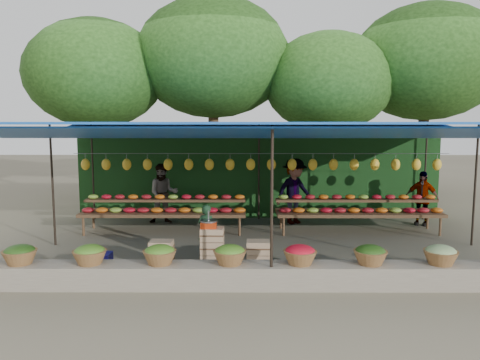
{
  "coord_description": "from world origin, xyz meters",
  "views": [
    {
      "loc": [
        -0.5,
        -10.51,
        2.82
      ],
      "look_at": [
        -0.54,
        0.2,
        1.49
      ],
      "focal_mm": 35.0,
      "sensor_mm": 36.0,
      "label": 1
    }
  ],
  "objects_px": {
    "vendor_seated": "(207,231)",
    "blue_crate_back": "(98,261)",
    "blue_crate_front": "(71,272)",
    "weighing_scale": "(209,224)",
    "crate_counter": "(211,251)"
  },
  "relations": [
    {
      "from": "vendor_seated",
      "to": "blue_crate_back",
      "type": "relative_size",
      "value": 2.16
    },
    {
      "from": "blue_crate_front",
      "to": "weighing_scale",
      "type": "bearing_deg",
      "value": 20.0
    },
    {
      "from": "weighing_scale",
      "to": "blue_crate_back",
      "type": "xyz_separation_m",
      "value": [
        -2.13,
        -0.2,
        -0.7
      ]
    },
    {
      "from": "vendor_seated",
      "to": "blue_crate_front",
      "type": "height_order",
      "value": "vendor_seated"
    },
    {
      "from": "vendor_seated",
      "to": "blue_crate_back",
      "type": "height_order",
      "value": "vendor_seated"
    },
    {
      "from": "blue_crate_front",
      "to": "blue_crate_back",
      "type": "height_order",
      "value": "blue_crate_back"
    },
    {
      "from": "crate_counter",
      "to": "blue_crate_back",
      "type": "relative_size",
      "value": 4.55
    },
    {
      "from": "crate_counter",
      "to": "blue_crate_back",
      "type": "bearing_deg",
      "value": -174.86
    },
    {
      "from": "vendor_seated",
      "to": "blue_crate_back",
      "type": "distance_m",
      "value": 2.24
    },
    {
      "from": "blue_crate_front",
      "to": "blue_crate_back",
      "type": "xyz_separation_m",
      "value": [
        0.32,
        0.56,
        0.02
      ]
    },
    {
      "from": "weighing_scale",
      "to": "vendor_seated",
      "type": "distance_m",
      "value": 0.7
    },
    {
      "from": "blue_crate_back",
      "to": "crate_counter",
      "type": "bearing_deg",
      "value": 4.05
    },
    {
      "from": "crate_counter",
      "to": "vendor_seated",
      "type": "xyz_separation_m",
      "value": [
        -0.13,
        0.62,
        0.25
      ]
    },
    {
      "from": "blue_crate_front",
      "to": "vendor_seated",
      "type": "bearing_deg",
      "value": 33.14
    },
    {
      "from": "weighing_scale",
      "to": "vendor_seated",
      "type": "xyz_separation_m",
      "value": [
        -0.09,
        0.62,
        -0.29
      ]
    }
  ]
}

